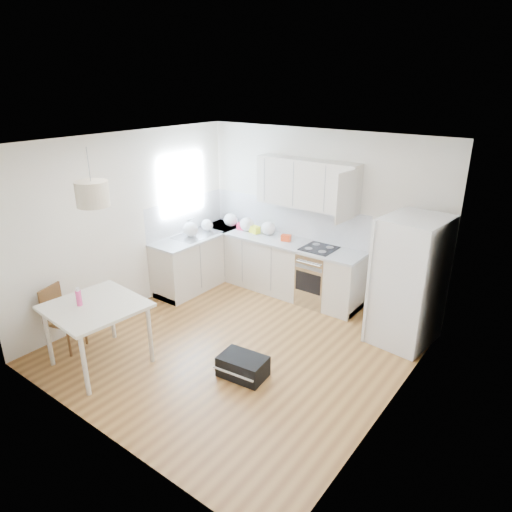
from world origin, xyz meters
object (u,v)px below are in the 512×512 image
at_px(refrigerator, 410,281).
at_px(gym_bag, 243,366).
at_px(dining_chair, 65,319).
at_px(dining_table, 96,312).

relative_size(refrigerator, gym_bag, 3.11).
height_order(refrigerator, dining_chair, refrigerator).
xyz_separation_m(refrigerator, gym_bag, (-1.26, -2.00, -0.75)).
height_order(dining_table, dining_chair, dining_chair).
xyz_separation_m(refrigerator, dining_chair, (-3.52, -2.92, -0.44)).
xyz_separation_m(dining_table, dining_chair, (-0.66, -0.05, -0.30)).
height_order(dining_chair, gym_bag, dining_chair).
distance_m(refrigerator, dining_chair, 4.60).
bearing_deg(dining_chair, gym_bag, 5.07).
bearing_deg(gym_bag, dining_chair, -164.06).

